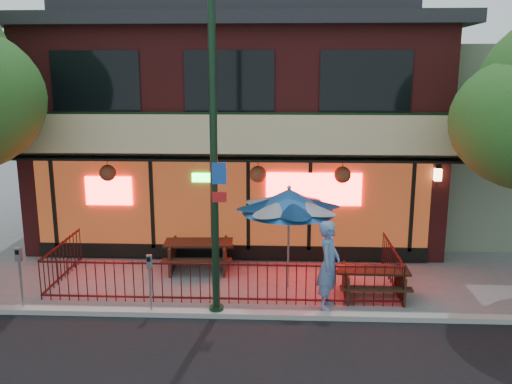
% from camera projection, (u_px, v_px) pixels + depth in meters
% --- Properties ---
extents(ground, '(80.00, 80.00, 0.00)m').
position_uv_depth(ground, '(219.00, 307.00, 12.35)').
color(ground, gray).
rests_on(ground, ground).
extents(curb, '(80.00, 0.25, 0.12)m').
position_uv_depth(curb, '(216.00, 314.00, 11.85)').
color(curb, '#999993').
rests_on(curb, ground).
extents(restaurant_building, '(12.96, 9.49, 8.05)m').
position_uv_depth(restaurant_building, '(240.00, 106.00, 18.39)').
color(restaurant_building, maroon).
rests_on(restaurant_building, ground).
extents(neighbor_building, '(6.00, 7.00, 6.00)m').
position_uv_depth(neighbor_building, '(500.00, 138.00, 18.82)').
color(neighbor_building, slate).
rests_on(neighbor_building, ground).
extents(patio_fence, '(8.44, 2.62, 1.00)m').
position_uv_depth(patio_fence, '(221.00, 273.00, 12.70)').
color(patio_fence, '#3E0D0E').
rests_on(patio_fence, ground).
extents(street_light, '(0.43, 0.32, 7.00)m').
position_uv_depth(street_light, '(214.00, 174.00, 11.27)').
color(street_light, black).
rests_on(street_light, ground).
extents(picnic_table_left, '(1.90, 1.50, 0.78)m').
position_uv_depth(picnic_table_left, '(199.00, 251.00, 14.61)').
color(picnic_table_left, '#371D14').
rests_on(picnic_table_left, ground).
extents(picnic_table_right, '(1.67, 1.29, 0.70)m').
position_uv_depth(picnic_table_right, '(373.00, 278.00, 12.82)').
color(picnic_table_right, black).
rests_on(picnic_table_right, ground).
extents(patio_umbrella, '(2.26, 2.26, 2.58)m').
position_uv_depth(patio_umbrella, '(289.00, 201.00, 13.04)').
color(patio_umbrella, gray).
rests_on(patio_umbrella, ground).
extents(pedestrian, '(0.69, 0.86, 2.03)m').
position_uv_depth(pedestrian, '(329.00, 265.00, 12.12)').
color(pedestrian, '#597DB2').
rests_on(pedestrian, ground).
extents(parking_meter_near, '(0.14, 0.13, 1.39)m').
position_uv_depth(parking_meter_near, '(150.00, 275.00, 11.74)').
color(parking_meter_near, '#92969A').
rests_on(parking_meter_near, ground).
extents(parking_meter_far, '(0.13, 0.12, 1.48)m').
position_uv_depth(parking_meter_far, '(20.00, 268.00, 11.93)').
color(parking_meter_far, '#919399').
rests_on(parking_meter_far, ground).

